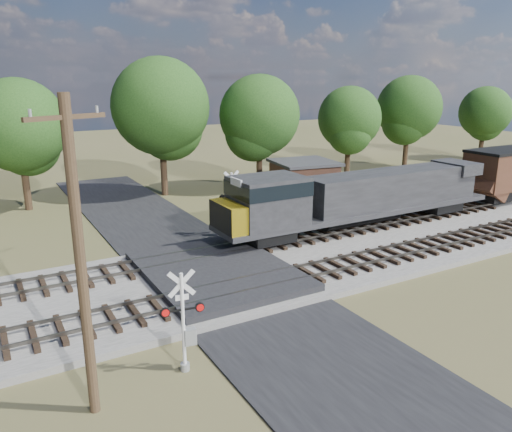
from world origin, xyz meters
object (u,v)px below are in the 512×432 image
crossing_signal_far (231,210)px  crossing_signal_near (186,330)px  utility_pole (80,256)px  equipment_shed (304,180)px

crossing_signal_far → crossing_signal_near: bearing=56.7°
crossing_signal_near → crossing_signal_far: crossing_signal_far is taller
crossing_signal_near → utility_pole: bearing=-158.9°
crossing_signal_near → equipment_shed: size_ratio=0.68×
equipment_shed → crossing_signal_near: bearing=-125.2°
crossing_signal_far → utility_pole: (-11.66, -13.72, 3.31)m
utility_pole → equipment_shed: size_ratio=1.73×
crossing_signal_near → crossing_signal_far: 15.46m
crossing_signal_far → utility_pole: utility_pole is taller
crossing_signal_near → crossing_signal_far: bearing=67.1°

